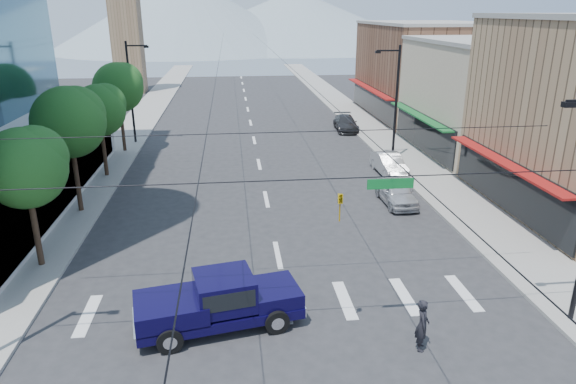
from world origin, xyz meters
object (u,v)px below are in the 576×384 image
object	(u,v)px
parked_car_near	(396,192)
parked_car_far	(346,123)
pickup_truck	(218,301)
pedestrian	(422,325)
parked_car_mid	(389,164)

from	to	relation	value
parked_car_near	parked_car_far	distance (m)	20.82
pickup_truck	parked_car_near	size ratio (longest dim) A/B	1.47
pedestrian	parked_car_far	distance (m)	35.51
pedestrian	parked_car_far	world-z (taller)	pedestrian
parked_car_near	parked_car_far	bearing A→B (deg)	85.28
parked_car_near	parked_car_far	size ratio (longest dim) A/B	0.88
parked_car_mid	parked_car_far	xyz separation A→B (m)	(0.00, 14.74, -0.02)
pedestrian	parked_car_mid	xyz separation A→B (m)	(5.01, 20.42, -0.22)
pickup_truck	parked_car_mid	distance (m)	21.93
parked_car_near	pickup_truck	bearing A→B (deg)	-132.53
parked_car_near	parked_car_mid	size ratio (longest dim) A/B	0.96
pickup_truck	parked_car_far	xyz separation A→B (m)	(12.19, 32.96, -0.37)
pedestrian	parked_car_mid	world-z (taller)	pedestrian
pickup_truck	parked_car_near	bearing A→B (deg)	37.34
parked_car_near	parked_car_mid	world-z (taller)	parked_car_mid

